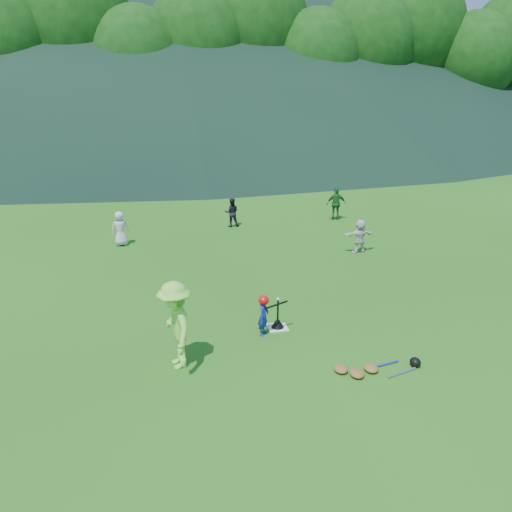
{
  "coord_description": "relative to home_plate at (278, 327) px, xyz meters",
  "views": [
    {
      "loc": [
        -2.6,
        -10.09,
        5.57
      ],
      "look_at": [
        0.0,
        2.5,
        0.9
      ],
      "focal_mm": 35.0,
      "sensor_mm": 36.0,
      "label": 1
    }
  ],
  "objects": [
    {
      "name": "equipment_pile",
      "position": [
        1.39,
        -2.15,
        0.06
      ],
      "size": [
        1.8,
        0.61,
        0.19
      ],
      "color": "olive",
      "rests_on": "ground"
    },
    {
      "name": "adult_coach",
      "position": [
        -2.38,
        -1.15,
        0.9
      ],
      "size": [
        0.86,
        1.28,
        1.83
      ],
      "primitive_type": "imported",
      "rotation": [
        0.0,
        0.0,
        -1.41
      ],
      "color": "#87ED45",
      "rests_on": "ground"
    },
    {
      "name": "home_plate",
      "position": [
        0.0,
        0.0,
        0.0
      ],
      "size": [
        0.45,
        0.45,
        0.02
      ],
      "primitive_type": "cube",
      "color": "silver",
      "rests_on": "ground"
    },
    {
      "name": "batter_gear",
      "position": [
        -0.37,
        -0.24,
        0.84
      ],
      "size": [
        0.72,
        0.3,
        0.3
      ],
      "color": "red",
      "rests_on": "ground"
    },
    {
      "name": "baseball",
      "position": [
        0.0,
        0.0,
        0.73
      ],
      "size": [
        0.08,
        0.08,
        0.08
      ],
      "primitive_type": "sphere",
      "color": "white",
      "rests_on": "batting_tee"
    },
    {
      "name": "outfield_fence",
      "position": [
        0.0,
        28.0,
        0.69
      ],
      "size": [
        70.07,
        0.08,
        1.33
      ],
      "color": "gray",
      "rests_on": "ground"
    },
    {
      "name": "distant_hills",
      "position": [
        -7.63,
        81.81,
        14.97
      ],
      "size": [
        155.0,
        140.0,
        32.0
      ],
      "color": "black",
      "rests_on": "ground"
    },
    {
      "name": "batting_tee",
      "position": [
        0.0,
        0.0,
        0.12
      ],
      "size": [
        0.3,
        0.3,
        0.68
      ],
      "color": "black",
      "rests_on": "home_plate"
    },
    {
      "name": "fielder_a",
      "position": [
        -3.85,
        6.96,
        0.59
      ],
      "size": [
        0.64,
        0.47,
        1.2
      ],
      "primitive_type": "imported",
      "rotation": [
        0.0,
        0.0,
        3.3
      ],
      "color": "silver",
      "rests_on": "ground"
    },
    {
      "name": "fielder_d",
      "position": [
        3.93,
        4.58,
        0.56
      ],
      "size": [
        1.07,
        0.4,
        1.14
      ],
      "primitive_type": "imported",
      "rotation": [
        0.0,
        0.0,
        3.2
      ],
      "color": "silver",
      "rests_on": "ground"
    },
    {
      "name": "batter_child",
      "position": [
        -0.39,
        -0.24,
        0.46
      ],
      "size": [
        0.37,
        0.41,
        0.94
      ],
      "primitive_type": "imported",
      "rotation": [
        0.0,
        0.0,
        1.01
      ],
      "color": "#162A9D",
      "rests_on": "ground"
    },
    {
      "name": "tree_line",
      "position": [
        0.2,
        33.83,
        8.2
      ],
      "size": [
        70.04,
        11.4,
        14.82
      ],
      "color": "#382314",
      "rests_on": "ground"
    },
    {
      "name": "fielder_b",
      "position": [
        0.27,
        8.44,
        0.55
      ],
      "size": [
        0.59,
        0.48,
        1.12
      ],
      "primitive_type": "imported",
      "rotation": [
        0.0,
        0.0,
        3.03
      ],
      "color": "black",
      "rests_on": "ground"
    },
    {
      "name": "ground",
      "position": [
        0.0,
        0.0,
        -0.01
      ],
      "size": [
        120.0,
        120.0,
        0.0
      ],
      "primitive_type": "plane",
      "color": "#235713",
      "rests_on": "ground"
    },
    {
      "name": "fielder_c",
      "position": [
        4.57,
        8.55,
        0.66
      ],
      "size": [
        0.81,
        0.41,
        1.33
      ],
      "primitive_type": "imported",
      "rotation": [
        0.0,
        0.0,
        3.03
      ],
      "color": "#1D6324",
      "rests_on": "ground"
    }
  ]
}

